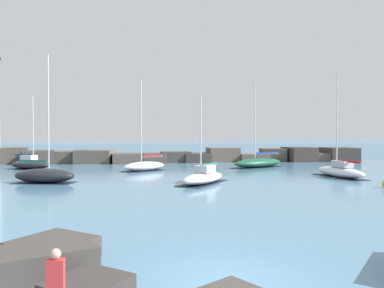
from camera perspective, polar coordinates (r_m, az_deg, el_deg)
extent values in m
plane|color=teal|center=(11.53, 5.28, -20.16)|extent=(600.00, 600.00, 0.00)
cube|color=teal|center=(118.07, -5.96, -0.67)|extent=(400.00, 116.00, 0.01)
cube|color=#4C443D|center=(61.56, -26.13, -1.59)|extent=(5.93, 5.28, 2.37)
cube|color=#423D38|center=(59.73, -22.25, -1.84)|extent=(5.11, 5.98, 1.95)
cube|color=#4C443D|center=(60.05, -18.82, -1.88)|extent=(3.84, 5.48, 1.75)
cube|color=#423D38|center=(58.57, -16.10, -1.86)|extent=(3.72, 5.03, 1.94)
cube|color=brown|center=(58.25, -13.66, -1.85)|extent=(4.04, 5.33, 1.96)
cube|color=#4C443D|center=(57.48, -9.65, -2.13)|extent=(5.56, 5.77, 1.43)
cube|color=#423D38|center=(57.38, -6.03, -2.13)|extent=(4.26, 4.81, 1.43)
cube|color=#423D38|center=(58.34, -2.49, -1.97)|extent=(4.64, 3.85, 1.62)
cube|color=#423D38|center=(58.66, 0.90, -2.07)|extent=(4.22, 4.91, 1.39)
cube|color=brown|center=(59.69, 4.72, -1.62)|extent=(4.92, 4.29, 2.19)
cube|color=brown|center=(60.09, 9.35, -2.07)|extent=(4.66, 4.16, 1.23)
cube|color=#4C443D|center=(62.34, 12.19, -1.60)|extent=(4.50, 4.81, 2.03)
cube|color=#383330|center=(62.59, 15.98, -1.50)|extent=(4.41, 5.29, 2.25)
cube|color=brown|center=(64.87, 18.30, -1.85)|extent=(3.88, 5.76, 1.28)
cube|color=#383330|center=(65.72, 21.51, -1.45)|extent=(4.86, 5.26, 2.16)
cube|color=#423D38|center=(14.01, -20.45, -14.81)|extent=(3.23, 3.23, 0.69)
cube|color=#423D38|center=(12.69, -21.89, -16.20)|extent=(3.53, 3.02, 0.84)
ellipsoid|color=silver|center=(32.84, 1.71, -5.20)|extent=(5.58, 6.78, 0.92)
cube|color=black|center=(32.89, 1.71, -5.97)|extent=(5.36, 6.48, 0.03)
cube|color=#B2B2B7|center=(33.06, 1.95, -3.79)|extent=(2.16, 2.36, 0.64)
cylinder|color=silver|center=(32.17, 1.35, 1.33)|extent=(0.12, 0.12, 6.55)
cylinder|color=#BCBCC1|center=(33.94, 2.64, -3.27)|extent=(2.08, 3.07, 0.10)
cube|color=#1E664C|center=(33.93, 2.64, -3.10)|extent=(1.86, 2.68, 0.20)
ellipsoid|color=silver|center=(44.36, -7.27, -3.38)|extent=(5.73, 4.89, 1.10)
cube|color=black|center=(44.40, -7.27, -4.07)|extent=(5.48, 4.70, 0.03)
cylinder|color=silver|center=(44.00, -7.73, 3.54)|extent=(0.12, 0.12, 9.59)
cylinder|color=#BCBCC1|center=(44.92, -6.11, -1.91)|extent=(2.55, 1.84, 0.10)
cube|color=maroon|center=(44.92, -6.11, -1.78)|extent=(2.23, 1.66, 0.20)
ellipsoid|color=white|center=(40.40, 21.60, -3.99)|extent=(2.94, 7.08, 1.03)
cube|color=black|center=(40.45, 21.60, -4.69)|extent=(2.85, 6.74, 0.03)
cube|color=#B2B2B7|center=(40.06, 21.91, -2.84)|extent=(1.38, 2.19, 0.64)
cylinder|color=silver|center=(40.67, 21.23, 3.46)|extent=(0.12, 0.12, 9.47)
cylinder|color=#BCBCC1|center=(39.23, 22.82, -2.60)|extent=(0.63, 3.76, 0.10)
cube|color=maroon|center=(39.22, 22.82, -2.45)|extent=(0.65, 3.21, 0.20)
ellipsoid|color=#195138|center=(49.44, 10.06, -2.85)|extent=(8.17, 5.96, 1.18)
cube|color=black|center=(49.49, 10.05, -3.52)|extent=(7.80, 5.72, 0.03)
cylinder|color=silver|center=(48.91, 9.59, 3.42)|extent=(0.12, 0.12, 9.60)
cylinder|color=#BCBCC1|center=(50.54, 11.33, -1.47)|extent=(3.91, 2.23, 0.10)
cube|color=navy|center=(50.54, 11.33, -1.36)|extent=(3.38, 2.00, 0.20)
ellipsoid|color=black|center=(50.42, -23.37, -2.92)|extent=(5.79, 4.21, 1.08)
cube|color=black|center=(50.46, -23.36, -3.52)|extent=(5.53, 4.06, 0.03)
cube|color=silver|center=(50.54, -23.61, -1.94)|extent=(1.96, 1.78, 0.64)
cylinder|color=silver|center=(50.04, -23.07, 2.23)|extent=(0.12, 0.12, 7.96)
cylinder|color=#BCBCC1|center=(51.04, -24.30, -1.66)|extent=(2.73, 1.26, 0.10)
cube|color=navy|center=(51.04, -24.30, -1.54)|extent=(2.36, 1.18, 0.20)
ellipsoid|color=black|center=(35.53, -21.56, -4.52)|extent=(5.81, 3.43, 1.27)
cube|color=black|center=(35.59, -21.55, -5.51)|extent=(5.53, 3.32, 0.03)
cylinder|color=silver|center=(35.21, -21.05, 4.60)|extent=(0.12, 0.12, 9.98)
cylinder|color=#BCBCC1|center=(35.94, -23.12, -2.57)|extent=(2.94, 0.77, 0.10)
cube|color=#1E664C|center=(35.93, -23.12, -2.41)|extent=(2.52, 0.76, 0.20)
cube|color=red|center=(9.03, -20.06, -18.26)|extent=(0.36, 0.22, 0.69)
sphere|color=tan|center=(8.88, -20.08, -15.46)|extent=(0.23, 0.23, 0.23)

